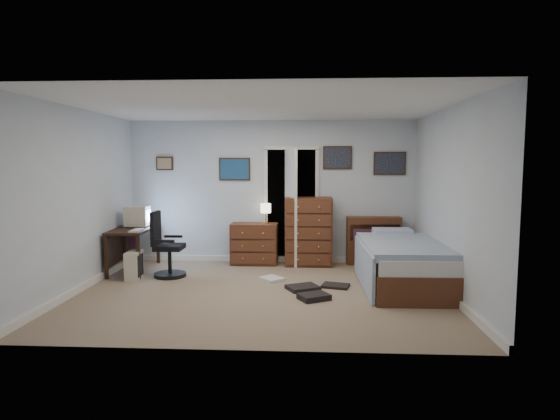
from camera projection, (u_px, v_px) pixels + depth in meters
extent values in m
cube|color=gray|center=(261.00, 293.00, 6.39)|extent=(5.00, 4.00, 0.02)
cube|color=black|center=(133.00, 229.00, 7.61)|extent=(0.63, 1.25, 0.04)
cube|color=black|center=(106.00, 257.00, 7.07)|extent=(0.05, 0.05, 0.67)
cube|color=black|center=(139.00, 257.00, 7.07)|extent=(0.05, 0.05, 0.67)
cube|color=black|center=(130.00, 244.00, 8.21)|extent=(0.05, 0.05, 0.67)
cube|color=black|center=(158.00, 244.00, 8.21)|extent=(0.05, 0.05, 0.67)
cube|color=black|center=(118.00, 248.00, 7.64)|extent=(0.09, 1.13, 0.47)
cube|color=beige|center=(138.00, 216.00, 7.73)|extent=(0.38, 0.36, 0.32)
cube|color=#8CB2F2|center=(149.00, 216.00, 7.74)|extent=(0.02, 0.26, 0.21)
cube|color=beige|center=(138.00, 226.00, 7.75)|extent=(0.25, 0.25, 0.02)
cube|color=beige|center=(136.00, 230.00, 7.25)|extent=(0.16, 0.38, 0.02)
cube|color=beige|center=(134.00, 265.00, 7.10)|extent=(0.21, 0.41, 0.42)
cube|color=black|center=(141.00, 265.00, 7.10)|extent=(0.02, 0.28, 0.33)
cylinder|color=black|center=(170.00, 275.00, 7.26)|extent=(0.49, 0.49, 0.06)
cylinder|color=black|center=(170.00, 262.00, 7.24)|extent=(0.06, 0.06, 0.38)
cube|color=black|center=(169.00, 247.00, 7.22)|extent=(0.42, 0.42, 0.08)
cube|color=black|center=(156.00, 228.00, 7.20)|extent=(0.06, 0.38, 0.52)
cube|color=black|center=(165.00, 241.00, 6.98)|extent=(0.28, 0.05, 0.04)
cube|color=black|center=(173.00, 236.00, 7.43)|extent=(0.28, 0.05, 0.04)
cube|color=maroon|center=(134.00, 246.00, 7.95)|extent=(0.15, 0.15, 0.72)
cube|color=#5A2E1C|center=(254.00, 244.00, 8.13)|extent=(0.81, 0.42, 0.71)
cylinder|color=gold|center=(266.00, 223.00, 8.09)|extent=(0.11, 0.11, 0.02)
cylinder|color=gold|center=(266.00, 217.00, 8.08)|extent=(0.02, 0.02, 0.21)
cylinder|color=beige|center=(266.00, 208.00, 8.06)|extent=(0.18, 0.18, 0.16)
cube|color=black|center=(292.00, 205.00, 8.56)|extent=(0.90, 0.60, 2.00)
cube|color=white|center=(266.00, 206.00, 8.25)|extent=(0.06, 0.05, 2.00)
cube|color=white|center=(317.00, 206.00, 8.20)|extent=(0.06, 0.05, 2.00)
cube|color=white|center=(291.00, 148.00, 8.13)|extent=(0.96, 0.05, 0.06)
cube|color=white|center=(289.00, 207.00, 8.12)|extent=(0.31, 0.77, 2.00)
sphere|color=gold|center=(306.00, 208.00, 7.96)|extent=(0.06, 0.06, 0.06)
cube|color=#5A2E1C|center=(308.00, 231.00, 8.04)|extent=(0.80, 0.48, 1.17)
cube|color=#5A2E1C|center=(373.00, 241.00, 8.12)|extent=(0.93, 0.28, 0.83)
cube|color=black|center=(374.00, 232.00, 8.03)|extent=(0.85, 0.14, 0.28)
cube|color=maroon|center=(374.00, 234.00, 8.04)|extent=(0.74, 0.15, 0.20)
cube|color=#5A2E1C|center=(403.00, 273.00, 6.72)|extent=(1.10, 2.17, 0.38)
cube|color=white|center=(403.00, 253.00, 6.69)|extent=(1.06, 2.13, 0.19)
cube|color=#5674A0|center=(405.00, 246.00, 6.57)|extent=(1.17, 1.85, 0.11)
cube|color=#5674A0|center=(364.00, 266.00, 6.62)|extent=(0.06, 1.84, 0.58)
cube|color=#7C8DC6|center=(392.00, 233.00, 7.48)|extent=(0.60, 0.42, 0.14)
cube|color=#331E11|center=(165.00, 163.00, 8.28)|extent=(0.30, 0.03, 0.24)
cube|color=olive|center=(164.00, 163.00, 8.26)|extent=(0.25, 0.01, 0.19)
cube|color=#331E11|center=(235.00, 169.00, 8.23)|extent=(0.55, 0.03, 0.40)
cube|color=navy|center=(235.00, 169.00, 8.21)|extent=(0.50, 0.01, 0.35)
cube|color=#331E11|center=(337.00, 158.00, 8.11)|extent=(0.50, 0.03, 0.40)
cube|color=black|center=(338.00, 158.00, 8.09)|extent=(0.45, 0.01, 0.35)
cube|color=#331E11|center=(390.00, 163.00, 8.07)|extent=(0.55, 0.03, 0.40)
cube|color=black|center=(390.00, 163.00, 8.06)|extent=(0.50, 0.01, 0.35)
cube|color=silver|center=(272.00, 279.00, 7.02)|extent=(0.43, 0.43, 0.05)
cube|color=black|center=(314.00, 297.00, 6.03)|extent=(0.46, 0.42, 0.07)
cube|color=black|center=(335.00, 286.00, 6.65)|extent=(0.43, 0.37, 0.04)
cube|color=black|center=(303.00, 288.00, 6.51)|extent=(0.52, 0.48, 0.06)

